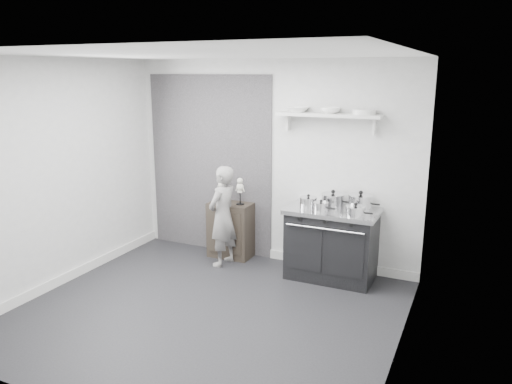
# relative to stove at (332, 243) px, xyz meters

# --- Properties ---
(ground) EXTENTS (4.00, 4.00, 0.00)m
(ground) POSITION_rel_stove_xyz_m (-0.95, -1.48, -0.45)
(ground) COLOR black
(ground) RESTS_ON ground
(room_shell) EXTENTS (4.02, 3.62, 2.71)m
(room_shell) POSITION_rel_stove_xyz_m (-1.04, -1.33, 1.19)
(room_shell) COLOR #B6B6B4
(room_shell) RESTS_ON ground
(wall_shelf) EXTENTS (1.30, 0.26, 0.24)m
(wall_shelf) POSITION_rel_stove_xyz_m (-0.15, 0.20, 1.56)
(wall_shelf) COLOR silver
(wall_shelf) RESTS_ON room_shell
(stove) EXTENTS (1.12, 0.70, 0.90)m
(stove) POSITION_rel_stove_xyz_m (0.00, 0.00, 0.00)
(stove) COLOR black
(stove) RESTS_ON ground
(side_cabinet) EXTENTS (0.59, 0.35, 0.77)m
(side_cabinet) POSITION_rel_stove_xyz_m (-1.49, 0.13, -0.07)
(side_cabinet) COLOR black
(side_cabinet) RESTS_ON ground
(child) EXTENTS (0.39, 0.53, 1.35)m
(child) POSITION_rel_stove_xyz_m (-1.44, -0.18, 0.22)
(child) COLOR gray
(child) RESTS_ON ground
(pot_front_left) EXTENTS (0.30, 0.21, 0.17)m
(pot_front_left) POSITION_rel_stove_xyz_m (-0.29, -0.07, 0.51)
(pot_front_left) COLOR silver
(pot_front_left) RESTS_ON stove
(pot_back_left) EXTENTS (0.38, 0.29, 0.21)m
(pot_back_left) POSITION_rel_stove_xyz_m (-0.04, 0.12, 0.53)
(pot_back_left) COLOR silver
(pot_back_left) RESTS_ON stove
(pot_back_right) EXTENTS (0.39, 0.30, 0.23)m
(pot_back_right) POSITION_rel_stove_xyz_m (0.31, 0.12, 0.54)
(pot_back_right) COLOR silver
(pot_back_right) RESTS_ON stove
(pot_front_right) EXTENTS (0.32, 0.23, 0.16)m
(pot_front_right) POSITION_rel_stove_xyz_m (0.33, -0.20, 0.51)
(pot_front_right) COLOR silver
(pot_front_right) RESTS_ON stove
(pot_front_center) EXTENTS (0.27, 0.18, 0.15)m
(pot_front_center) POSITION_rel_stove_xyz_m (-0.10, -0.17, 0.50)
(pot_front_center) COLOR silver
(pot_front_center) RESTS_ON stove
(skeleton_full) EXTENTS (0.13, 0.08, 0.45)m
(skeleton_full) POSITION_rel_stove_xyz_m (-1.62, 0.13, 0.55)
(skeleton_full) COLOR beige
(skeleton_full) RESTS_ON side_cabinet
(skeleton_torso) EXTENTS (0.12, 0.08, 0.42)m
(skeleton_torso) POSITION_rel_stove_xyz_m (-1.34, 0.13, 0.53)
(skeleton_torso) COLOR beige
(skeleton_torso) RESTS_ON side_cabinet
(bowl_large) EXTENTS (0.27, 0.27, 0.07)m
(bowl_large) POSITION_rel_stove_xyz_m (-0.55, 0.19, 1.62)
(bowl_large) COLOR white
(bowl_large) RESTS_ON wall_shelf
(bowl_small) EXTENTS (0.24, 0.24, 0.07)m
(bowl_small) POSITION_rel_stove_xyz_m (-0.13, 0.19, 1.62)
(bowl_small) COLOR white
(bowl_small) RESTS_ON wall_shelf
(plate_stack) EXTENTS (0.28, 0.28, 0.06)m
(plate_stack) POSITION_rel_stove_xyz_m (0.28, 0.19, 1.62)
(plate_stack) COLOR silver
(plate_stack) RESTS_ON wall_shelf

